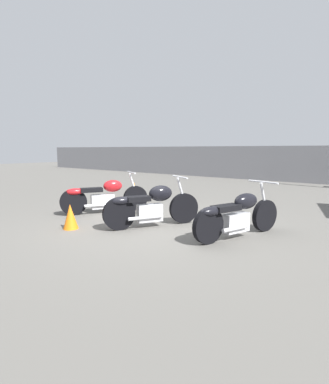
{
  "coord_description": "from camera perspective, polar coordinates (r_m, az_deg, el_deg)",
  "views": [
    {
      "loc": [
        3.96,
        -4.53,
        1.56
      ],
      "look_at": [
        0.0,
        0.44,
        0.65
      ],
      "focal_mm": 28.0,
      "sensor_mm": 36.0,
      "label": 1
    }
  ],
  "objects": [
    {
      "name": "ground_plane",
      "position": [
        6.21,
        -2.52,
        -6.39
      ],
      "size": [
        60.0,
        60.0,
        0.0
      ],
      "primitive_type": "plane",
      "color": "#5B5954"
    },
    {
      "name": "fence_back",
      "position": [
        15.41,
        23.72,
        4.86
      ],
      "size": [
        40.0,
        0.04,
        1.73
      ],
      "color": "gray",
      "rests_on": "ground_plane"
    },
    {
      "name": "motorcycle_slot_0",
      "position": [
        7.52,
        -11.55,
        -0.77
      ],
      "size": [
        1.16,
        1.96,
        1.0
      ],
      "rotation": [
        0.0,
        0.0,
        -0.49
      ],
      "color": "black",
      "rests_on": "ground_plane"
    },
    {
      "name": "motorcycle_slot_1",
      "position": [
        6.04,
        -2.54,
        -2.6
      ],
      "size": [
        1.12,
        1.85,
        1.01
      ],
      "rotation": [
        0.0,
        0.0,
        -0.49
      ],
      "color": "black",
      "rests_on": "ground_plane"
    },
    {
      "name": "motorcycle_slot_2",
      "position": [
        5.46,
        13.64,
        -4.24
      ],
      "size": [
        0.88,
        1.97,
        0.97
      ],
      "rotation": [
        0.0,
        0.0,
        -0.31
      ],
      "color": "black",
      "rests_on": "ground_plane"
    },
    {
      "name": "traffic_cone_near",
      "position": [
        6.18,
        -17.49,
        -4.48
      ],
      "size": [
        0.29,
        0.29,
        0.5
      ],
      "color": "orange",
      "rests_on": "ground_plane"
    },
    {
      "name": "traffic_cone_far",
      "position": [
        9.64,
        -5.8,
        0.31
      ],
      "size": [
        0.33,
        0.33,
        0.5
      ],
      "color": "orange",
      "rests_on": "ground_plane"
    }
  ]
}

